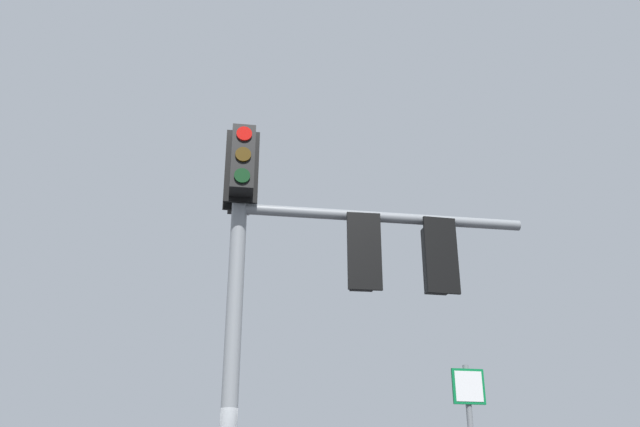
# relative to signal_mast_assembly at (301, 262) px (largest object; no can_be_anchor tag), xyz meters

# --- Properties ---
(signal_mast_assembly) EXTENTS (3.57, 2.71, 6.08)m
(signal_mast_assembly) POSITION_rel_signal_mast_assembly_xyz_m (0.00, 0.00, 0.00)
(signal_mast_assembly) COLOR gray
(signal_mast_assembly) RESTS_ON ground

